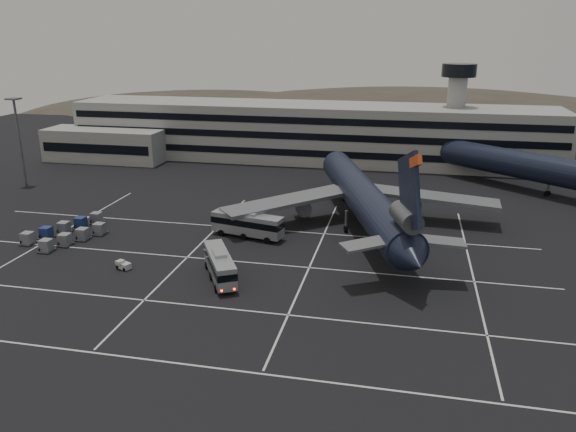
{
  "coord_description": "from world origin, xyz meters",
  "views": [
    {
      "loc": [
        24.15,
        -66.71,
        31.27
      ],
      "look_at": [
        7.5,
        10.96,
        5.0
      ],
      "focal_mm": 35.0,
      "sensor_mm": 36.0,
      "label": 1
    }
  ],
  "objects_px": {
    "trijet_main": "(364,198)",
    "uld_cluster": "(68,232)",
    "bus_near": "(220,264)",
    "bus_far": "(247,223)"
  },
  "relations": [
    {
      "from": "trijet_main",
      "to": "bus_near",
      "type": "relative_size",
      "value": 5.16
    },
    {
      "from": "bus_far",
      "to": "uld_cluster",
      "type": "bearing_deg",
      "value": 114.97
    },
    {
      "from": "bus_near",
      "to": "bus_far",
      "type": "bearing_deg",
      "value": 64.19
    },
    {
      "from": "trijet_main",
      "to": "uld_cluster",
      "type": "distance_m",
      "value": 47.77
    },
    {
      "from": "trijet_main",
      "to": "bus_far",
      "type": "xyz_separation_m",
      "value": [
        -17.62,
        -7.93,
        -2.96
      ]
    },
    {
      "from": "bus_near",
      "to": "uld_cluster",
      "type": "relative_size",
      "value": 0.67
    },
    {
      "from": "trijet_main",
      "to": "uld_cluster",
      "type": "height_order",
      "value": "trijet_main"
    },
    {
      "from": "bus_near",
      "to": "uld_cluster",
      "type": "distance_m",
      "value": 30.36
    },
    {
      "from": "trijet_main",
      "to": "uld_cluster",
      "type": "bearing_deg",
      "value": 179.2
    },
    {
      "from": "trijet_main",
      "to": "uld_cluster",
      "type": "relative_size",
      "value": 3.47
    }
  ]
}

